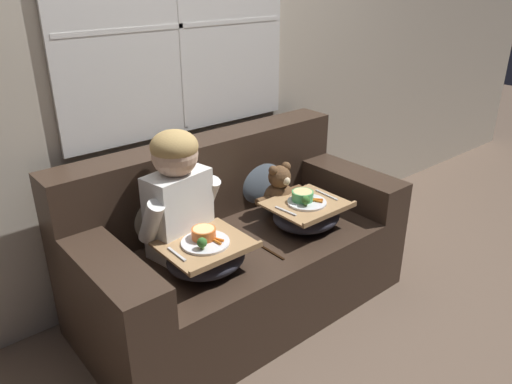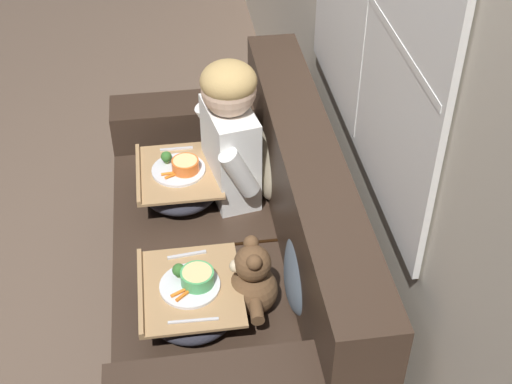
% 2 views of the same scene
% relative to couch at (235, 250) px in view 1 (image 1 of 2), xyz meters
% --- Properties ---
extents(ground_plane, '(14.00, 14.00, 0.00)m').
position_rel_couch_xyz_m(ground_plane, '(0.00, -0.06, -0.34)').
color(ground_plane, brown).
extents(wall_back_with_window, '(8.00, 0.08, 2.60)m').
position_rel_couch_xyz_m(wall_back_with_window, '(0.00, 0.48, 0.97)').
color(wall_back_with_window, beige).
rests_on(wall_back_with_window, ground_plane).
extents(couch, '(1.78, 0.88, 0.92)m').
position_rel_couch_xyz_m(couch, '(0.00, 0.00, 0.00)').
color(couch, '#38281E').
rests_on(couch, ground_plane).
extents(throw_pillow_behind_child, '(0.39, 0.19, 0.40)m').
position_rel_couch_xyz_m(throw_pillow_behind_child, '(-0.34, 0.19, 0.31)').
color(throw_pillow_behind_child, '#C1B293').
rests_on(throw_pillow_behind_child, couch).
extents(throw_pillow_behind_teddy, '(0.35, 0.17, 0.37)m').
position_rel_couch_xyz_m(throw_pillow_behind_teddy, '(0.34, 0.19, 0.31)').
color(throw_pillow_behind_teddy, slate).
rests_on(throw_pillow_behind_teddy, couch).
extents(child_figure, '(0.47, 0.25, 0.64)m').
position_rel_couch_xyz_m(child_figure, '(-0.34, 0.01, 0.47)').
color(child_figure, white).
rests_on(child_figure, couch).
extents(teddy_bear, '(0.33, 0.23, 0.30)m').
position_rel_couch_xyz_m(teddy_bear, '(0.34, 0.01, 0.25)').
color(teddy_bear, brown).
rests_on(teddy_bear, couch).
extents(lap_tray_child, '(0.40, 0.36, 0.21)m').
position_rel_couch_xyz_m(lap_tray_child, '(-0.34, -0.21, 0.20)').
color(lap_tray_child, '#2D2D38').
rests_on(lap_tray_child, child_figure).
extents(lap_tray_teddy, '(0.40, 0.36, 0.21)m').
position_rel_couch_xyz_m(lap_tray_teddy, '(0.33, -0.21, 0.20)').
color(lap_tray_teddy, '#2D2D38').
rests_on(lap_tray_teddy, teddy_bear).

